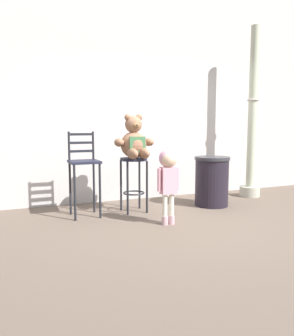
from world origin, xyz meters
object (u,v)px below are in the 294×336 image
object	(u,v)px
bar_stool_with_teddy	(134,173)
teddy_bear	(134,142)
child_walking	(168,170)
bar_chair_empty	(84,167)
trash_bin	(212,181)
lamppost	(252,130)

from	to	relation	value
bar_stool_with_teddy	teddy_bear	size ratio (longest dim) A/B	1.26
child_walking	bar_chair_empty	xyz separation A→B (m)	(-0.90, 0.84, -0.01)
bar_stool_with_teddy	child_walking	size ratio (longest dim) A/B	0.83
trash_bin	teddy_bear	bearing A→B (deg)	176.19
teddy_bear	trash_bin	bearing A→B (deg)	-3.81
teddy_bear	bar_chair_empty	distance (m)	0.81
bar_stool_with_teddy	child_walking	bearing A→B (deg)	-78.05
child_walking	lamppost	bearing A→B (deg)	22.60
bar_stool_with_teddy	trash_bin	distance (m)	1.31
bar_stool_with_teddy	teddy_bear	world-z (taller)	teddy_bear
bar_chair_empty	bar_stool_with_teddy	bearing A→B (deg)	-2.72
lamppost	bar_stool_with_teddy	bearing A→B (deg)	-174.17
bar_stool_with_teddy	trash_bin	xyz separation A→B (m)	(1.29, -0.12, -0.18)
child_walking	lamppost	xyz separation A→B (m)	(2.18, 1.04, 0.50)
bar_stool_with_teddy	bar_chair_empty	world-z (taller)	bar_chair_empty
child_walking	lamppost	distance (m)	2.47
child_walking	bar_stool_with_teddy	bearing A→B (deg)	98.99
lamppost	teddy_bear	bearing A→B (deg)	-173.44
bar_stool_with_teddy	bar_chair_empty	size ratio (longest dim) A/B	0.68
trash_bin	bar_stool_with_teddy	bearing A→B (deg)	174.86
bar_stool_with_teddy	trash_bin	size ratio (longest dim) A/B	1.02
child_walking	trash_bin	world-z (taller)	child_walking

